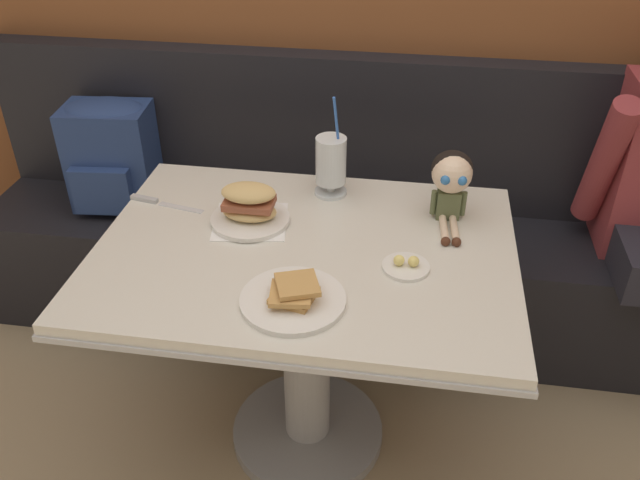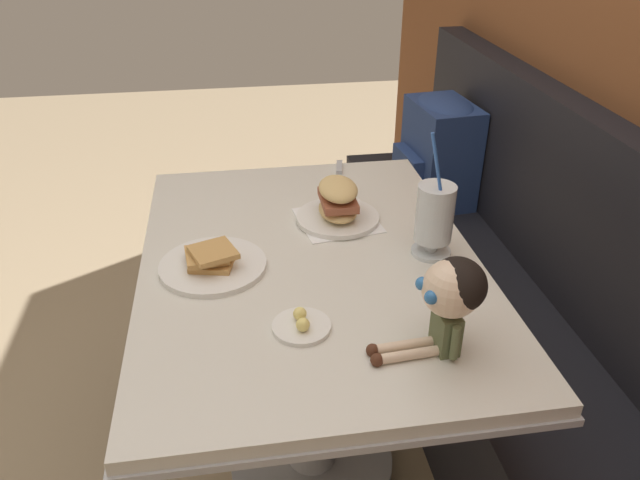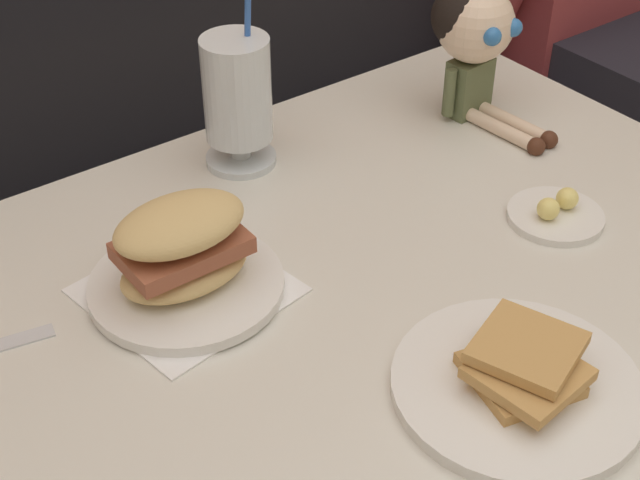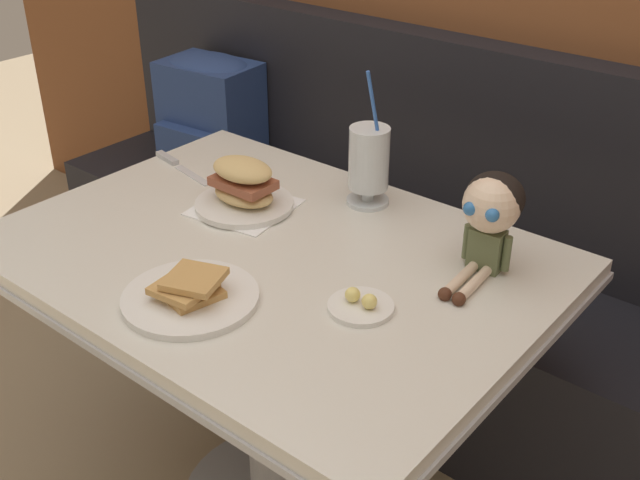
# 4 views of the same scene
# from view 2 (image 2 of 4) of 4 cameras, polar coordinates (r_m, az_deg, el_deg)

# --- Properties ---
(ground_plane) EXTENTS (8.00, 8.00, 0.00)m
(ground_plane) POSITION_cam_2_polar(r_m,az_deg,el_deg) (1.96, -6.36, -20.78)
(ground_plane) COLOR #998466
(booth_bench) EXTENTS (2.60, 0.48, 1.00)m
(booth_bench) POSITION_cam_2_polar(r_m,az_deg,el_deg) (1.89, 18.70, -10.66)
(booth_bench) COLOR black
(booth_bench) RESTS_ON ground
(diner_table) EXTENTS (1.11, 0.81, 0.74)m
(diner_table) POSITION_cam_2_polar(r_m,az_deg,el_deg) (1.58, -0.91, -7.69)
(diner_table) COLOR silver
(diner_table) RESTS_ON ground
(toast_plate) EXTENTS (0.25, 0.25, 0.06)m
(toast_plate) POSITION_cam_2_polar(r_m,az_deg,el_deg) (1.44, -9.99, -2.13)
(toast_plate) COLOR white
(toast_plate) RESTS_ON diner_table
(milkshake_glass) EXTENTS (0.10, 0.10, 0.31)m
(milkshake_glass) POSITION_cam_2_polar(r_m,az_deg,el_deg) (1.46, 10.62, 2.15)
(milkshake_glass) COLOR silver
(milkshake_glass) RESTS_ON diner_table
(sandwich_plate) EXTENTS (0.23, 0.23, 0.12)m
(sandwich_plate) POSITION_cam_2_polar(r_m,az_deg,el_deg) (1.61, 1.67, 3.26)
(sandwich_plate) COLOR white
(sandwich_plate) RESTS_ON diner_table
(butter_saucer) EXTENTS (0.12, 0.12, 0.04)m
(butter_saucer) POSITION_cam_2_polar(r_m,az_deg,el_deg) (1.24, -1.74, -7.91)
(butter_saucer) COLOR white
(butter_saucer) RESTS_ON diner_table
(butter_knife) EXTENTS (0.23, 0.06, 0.01)m
(butter_knife) POSITION_cam_2_polar(r_m,az_deg,el_deg) (1.91, 1.80, 6.36)
(butter_knife) COLOR silver
(butter_knife) RESTS_ON diner_table
(seated_doll) EXTENTS (0.12, 0.22, 0.20)m
(seated_doll) POSITION_cam_2_polar(r_m,az_deg,el_deg) (1.15, 12.09, -4.91)
(seated_doll) COLOR #5B6642
(seated_doll) RESTS_ON diner_table
(backpack) EXTENTS (0.32, 0.27, 0.41)m
(backpack) POSITION_cam_2_polar(r_m,az_deg,el_deg) (2.36, 10.98, 8.40)
(backpack) COLOR navy
(backpack) RESTS_ON booth_bench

